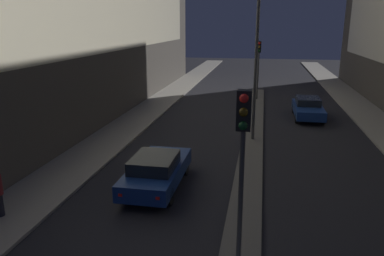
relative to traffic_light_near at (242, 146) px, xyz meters
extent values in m
cube|color=#56544F|center=(0.00, 12.62, -3.53)|extent=(1.15, 30.88, 0.12)
cylinder|color=#383838|center=(0.00, 0.03, -1.55)|extent=(0.12, 0.12, 3.84)
cube|color=black|center=(0.00, 0.03, 0.82)|extent=(0.32, 0.28, 0.90)
sphere|color=red|center=(0.00, -0.15, 1.12)|extent=(0.20, 0.20, 0.20)
sphere|color=#4C380A|center=(0.00, -0.15, 0.82)|extent=(0.20, 0.20, 0.20)
sphere|color=#0F3D19|center=(0.00, -0.15, 0.52)|extent=(0.20, 0.20, 0.20)
cylinder|color=#383838|center=(0.00, 23.27, -1.55)|extent=(0.12, 0.12, 3.84)
cube|color=black|center=(0.00, 23.27, 0.82)|extent=(0.32, 0.28, 0.90)
sphere|color=red|center=(0.00, 23.09, 1.12)|extent=(0.20, 0.20, 0.20)
sphere|color=#4C380A|center=(0.00, 23.09, 0.82)|extent=(0.20, 0.20, 0.20)
sphere|color=#0F3D19|center=(0.00, 23.09, 0.52)|extent=(0.20, 0.20, 0.20)
cylinder|color=#383838|center=(0.00, 11.87, 1.20)|extent=(0.16, 0.16, 9.35)
cube|color=navy|center=(-3.51, 5.11, -2.97)|extent=(1.87, 4.48, 0.61)
cube|color=black|center=(-3.51, 4.77, -2.43)|extent=(1.59, 2.02, 0.48)
cube|color=red|center=(-4.16, 2.87, -2.94)|extent=(0.14, 0.04, 0.10)
cube|color=red|center=(-2.85, 2.87, -2.94)|extent=(0.14, 0.04, 0.10)
cylinder|color=black|center=(-4.33, 6.50, -3.27)|extent=(0.22, 0.64, 0.64)
cylinder|color=black|center=(-2.68, 6.50, -3.27)|extent=(0.22, 0.64, 0.64)
cylinder|color=black|center=(-4.33, 3.72, -3.27)|extent=(0.22, 0.64, 0.64)
cylinder|color=black|center=(-2.68, 3.72, -3.27)|extent=(0.22, 0.64, 0.64)
cube|color=navy|center=(3.51, 17.72, -2.98)|extent=(1.81, 4.55, 0.59)
cube|color=black|center=(3.51, 18.06, -2.46)|extent=(1.54, 2.05, 0.46)
cube|color=red|center=(2.87, 19.99, -2.95)|extent=(0.14, 0.04, 0.10)
cube|color=red|center=(4.14, 19.99, -2.95)|extent=(0.14, 0.04, 0.10)
cylinder|color=black|center=(2.71, 19.13, -3.27)|extent=(0.22, 0.64, 0.64)
cylinder|color=black|center=(4.30, 19.13, -3.27)|extent=(0.22, 0.64, 0.64)
cylinder|color=black|center=(2.71, 16.31, -3.27)|extent=(0.22, 0.64, 0.64)
cylinder|color=black|center=(4.30, 16.31, -3.27)|extent=(0.22, 0.64, 0.64)
camera|label=1|loc=(0.36, -8.03, 2.66)|focal=35.00mm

